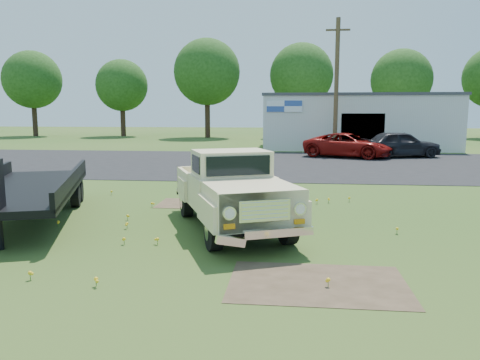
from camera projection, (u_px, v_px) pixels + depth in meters
name	position (u px, v px, depth m)	size (l,w,h in m)	color
ground	(246.00, 235.00, 11.03)	(140.00, 140.00, 0.00)	#2B4E19
asphalt_lot	(272.00, 164.00, 25.78)	(90.00, 14.00, 0.02)	black
dirt_patch_a	(318.00, 284.00, 7.92)	(3.00, 2.00, 0.01)	#453625
dirt_patch_b	(194.00, 204.00, 14.69)	(2.20, 1.60, 0.01)	#453625
commercial_building	(355.00, 121.00, 36.62)	(14.20, 8.20, 4.15)	silver
utility_pole_mid	(336.00, 85.00, 31.55)	(1.60, 0.30, 9.00)	#462F20
treeline_a	(32.00, 80.00, 52.44)	(6.40, 6.40, 9.52)	#362318
treeline_b	(122.00, 86.00, 52.44)	(5.76, 5.76, 8.57)	#362318
treeline_c	(207.00, 72.00, 49.70)	(7.04, 7.04, 10.47)	#362318
treeline_d	(301.00, 75.00, 49.66)	(6.72, 6.72, 10.00)	#362318
treeline_e	(401.00, 80.00, 47.21)	(6.08, 6.08, 9.04)	#362318
vintage_pickup_truck	(231.00, 190.00, 11.46)	(2.10, 5.40, 1.96)	beige
flatbed_trailer	(26.00, 184.00, 12.36)	(2.42, 7.25, 1.98)	black
red_pickup	(348.00, 145.00, 29.08)	(2.47, 5.37, 1.49)	maroon
dark_sedan	(400.00, 144.00, 29.08)	(1.93, 4.81, 1.64)	black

